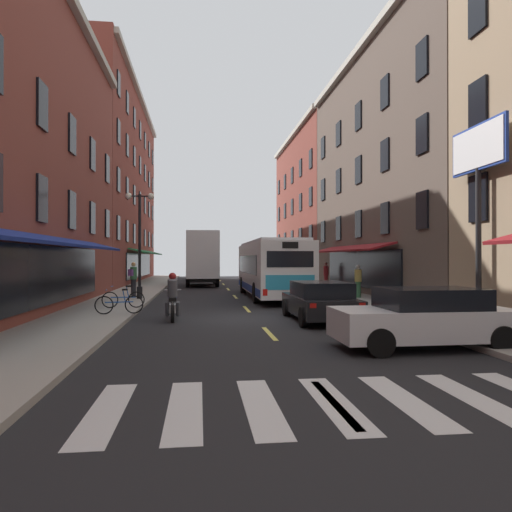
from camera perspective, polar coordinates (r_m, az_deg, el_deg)
The scene contains 19 objects.
ground_plane at distance 17.07m, azimuth -0.12°, elevation -7.72°, with size 34.80×80.00×0.10m, color black.
lane_centre_dashes at distance 16.82m, azimuth -0.02°, elevation -7.65°, with size 0.14×73.90×0.01m.
crosswalk_near at distance 7.41m, azimuth 9.46°, elevation -17.15°, with size 7.10×2.80×0.01m.
sidewalk_left at distance 17.38m, azimuth -19.98°, elevation -7.17°, with size 3.00×80.00×0.14m, color #A39E93.
sidewalk_right at distance 18.69m, azimuth 18.28°, elevation -6.69°, with size 3.00×80.00×0.14m, color #A39E93.
storefront_row_right at distance 24.40m, azimuth 27.09°, elevation 11.04°, with size 9.44×79.90×14.90m.
billboard_sign at distance 17.16m, azimuth 25.40°, elevation 9.32°, with size 0.40×2.92×6.40m.
transit_bus at distance 25.89m, azimuth 1.75°, elevation -1.47°, with size 2.65×11.34×3.09m.
box_truck at distance 36.97m, azimuth -6.56°, elevation -0.38°, with size 2.56×7.25×4.18m.
sedan_near at distance 16.34m, azimuth 7.78°, elevation -5.44°, with size 2.00×4.30×1.35m.
sedan_mid at distance 12.03m, azimuth 19.87°, elevation -7.07°, with size 4.29×1.97×1.44m.
sedan_far at distance 46.44m, azimuth -6.99°, elevation -2.06°, with size 1.92×4.37×1.45m.
motorcycle_rider at distance 16.73m, azimuth -10.11°, elevation -5.25°, with size 0.62×2.07×1.66m.
bicycle_near at distance 17.81m, azimuth -16.28°, elevation -5.61°, with size 1.71×0.48×0.91m.
bicycle_mid at distance 19.95m, azimuth -15.82°, elevation -5.04°, with size 1.71×0.48×0.91m.
pedestrian_near at distance 26.47m, azimuth -14.69°, elevation -2.57°, with size 0.46×0.52×1.81m.
pedestrian_mid at distance 32.97m, azimuth 8.52°, elevation -2.25°, with size 0.36×0.36×1.73m.
pedestrian_far at distance 24.81m, azimuth 12.31°, elevation -2.95°, with size 0.36×0.36×1.69m.
street_lamp_twin at distance 24.24m, azimuth -13.96°, elevation 1.89°, with size 1.42×0.32×5.31m.
Camera 1 is at (-2.00, -16.81, 2.15)m, focal length 32.92 mm.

